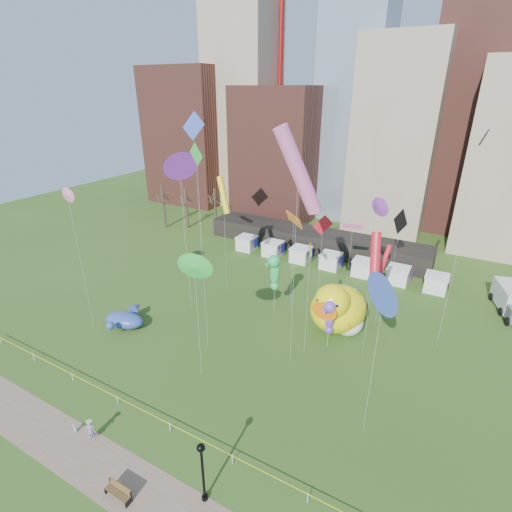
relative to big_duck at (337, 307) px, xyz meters
The scene contains 35 objects.
ground 21.80m from the big_duck, 108.95° to the right, with size 160.00×160.00×0.00m, color #305019.
footpath 26.54m from the big_duck, 105.42° to the right, with size 70.00×4.00×0.02m, color brown.
skyline 44.88m from the big_duck, 96.68° to the left, with size 101.00×23.00×68.00m.
pavilion 24.27m from the big_duck, 117.04° to the left, with size 38.00×6.00×3.20m, color black.
vendor_tents 16.80m from the big_duck, 111.05° to the left, with size 33.24×2.80×2.40m.
bare_trees 42.29m from the big_duck, 151.58° to the left, with size 8.44×6.44×8.50m.
caution_tape 21.72m from the big_duck, 108.95° to the right, with size 50.00×0.06×0.90m.
big_duck is the anchor object (origin of this frame).
small_duck 2.03m from the big_duck, ahead, with size 3.48×4.58×3.48m.
seahorse_green 8.38m from the big_duck, behind, with size 1.99×2.23×7.66m.
seahorse_purple 3.69m from the big_duck, 84.89° to the right, with size 1.60×1.84×5.64m.
whale_inflatable 24.45m from the big_duck, 152.36° to the right, with size 5.16×6.13×2.10m.
park_bench 27.19m from the big_duck, 103.62° to the right, with size 2.05×0.66×1.04m.
lamppost 23.65m from the big_duck, 92.90° to the right, with size 0.55×0.55×5.28m.
box_truck 22.91m from the big_duck, 39.40° to the left, with size 4.54×7.75×3.10m.
woman 26.90m from the big_duck, 116.28° to the right, with size 0.66×0.43×1.80m, color white.
toddler 27.94m from the big_duck, 119.44° to the right, with size 0.28×0.21×0.82m, color white.
kite_0 7.53m from the big_duck, 47.49° to the left, with size 1.12×1.99×9.75m.
kite_1 11.03m from the big_duck, 99.21° to the left, with size 2.46×0.73×10.10m.
kite_2 15.36m from the big_duck, 75.51° to the left, with size 2.19×3.00×11.59m.
kite_3 18.47m from the big_duck, 122.70° to the right, with size 2.34×0.61×12.81m.
kite_4 19.29m from the big_duck, behind, with size 2.69×2.10×15.64m.
kite_5 29.90m from the big_duck, 165.68° to the left, with size 3.82×0.15×22.85m.
kite_6 26.43m from the big_duck, behind, with size 3.78×2.29×17.35m.
kite_7 12.08m from the big_duck, 28.38° to the left, with size 1.53×1.46×15.61m.
kite_8 9.16m from the big_duck, 36.03° to the right, with size 2.01×3.28×13.40m.
kite_9 30.93m from the big_duck, 152.34° to the right, with size 1.53×0.38×16.43m.
kite_10 21.59m from the big_duck, 12.13° to the left, with size 0.65×3.54×22.33m.
kite_11 22.03m from the big_duck, 139.16° to the right, with size 1.87×0.66×21.29m.
kite_12 10.32m from the big_duck, 102.79° to the right, with size 0.88×1.41×12.57m.
kite_13 17.04m from the big_duck, 61.86° to the right, with size 2.10×2.37×14.03m.
kite_14 10.97m from the big_duck, 169.77° to the left, with size 3.10×2.92×12.60m.
kite_15 23.36m from the big_duck, 166.55° to the right, with size 1.22×2.97×19.33m.
kite_16 9.22m from the big_duck, 159.35° to the left, with size 1.94×1.19×13.12m.
kite_17 18.26m from the big_duck, 105.42° to the right, with size 4.30×3.65×23.15m.
Camera 1 is at (17.30, -16.58, 25.70)m, focal length 27.00 mm.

